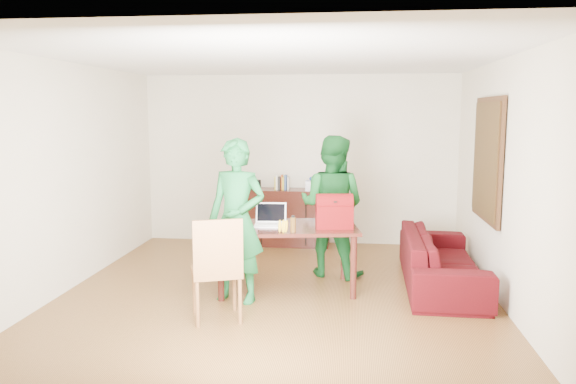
# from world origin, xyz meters

# --- Properties ---
(room) EXTENTS (5.20, 5.70, 2.90)m
(room) POSITION_xyz_m (0.01, 0.13, 1.31)
(room) COLOR #452B11
(room) RESTS_ON ground
(table) EXTENTS (1.78, 1.18, 0.78)m
(table) POSITION_xyz_m (0.08, 0.25, 0.68)
(table) COLOR black
(table) RESTS_ON ground
(chair) EXTENTS (0.62, 0.61, 1.08)m
(chair) POSITION_xyz_m (-0.51, -0.82, 0.31)
(chair) COLOR brown
(chair) RESTS_ON ground
(person_near) EXTENTS (0.75, 0.58, 1.83)m
(person_near) POSITION_xyz_m (-0.42, -0.21, 0.92)
(person_near) COLOR #16632D
(person_near) RESTS_ON ground
(person_far) EXTENTS (1.06, 0.94, 1.82)m
(person_far) POSITION_xyz_m (0.60, 0.93, 0.91)
(person_far) COLOR #13551F
(person_far) RESTS_ON ground
(laptop) EXTENTS (0.38, 0.28, 0.26)m
(laptop) POSITION_xyz_m (-0.10, 0.21, 0.82)
(laptop) COLOR white
(laptop) RESTS_ON table
(bananas) EXTENTS (0.16, 0.12, 0.05)m
(bananas) POSITION_xyz_m (0.09, -0.13, 0.80)
(bananas) COLOR gold
(bananas) RESTS_ON table
(bottle) EXTENTS (0.08, 0.08, 0.19)m
(bottle) POSITION_xyz_m (0.20, -0.08, 0.87)
(bottle) COLOR #563713
(bottle) RESTS_ON table
(red_bag) EXTENTS (0.45, 0.30, 0.31)m
(red_bag) POSITION_xyz_m (0.65, 0.21, 0.93)
(red_bag) COLOR maroon
(red_bag) RESTS_ON table
(sofa) EXTENTS (0.93, 2.25, 0.65)m
(sofa) POSITION_xyz_m (1.95, 0.61, 0.33)
(sofa) COLOR #360707
(sofa) RESTS_ON ground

